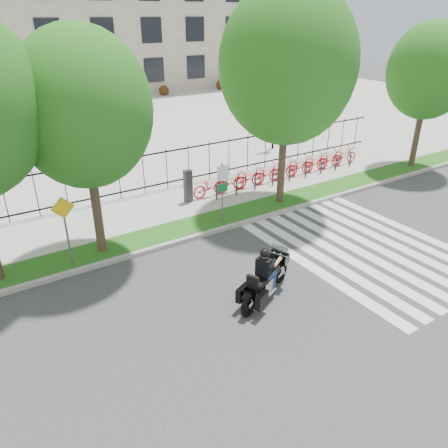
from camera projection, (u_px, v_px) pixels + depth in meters
ground at (262, 287)px, 14.00m from camera, size 120.00×120.00×0.00m
curb at (198, 236)px, 17.06m from camera, size 60.00×0.20×0.15m
grass_verge at (188, 228)px, 17.70m from camera, size 60.00×1.50×0.15m
sidewalk at (161, 207)px, 19.58m from camera, size 60.00×3.50×0.15m
plaza at (60, 128)px, 32.84m from camera, size 80.00×34.00×0.10m
crosswalk_stripes at (365, 248)px, 16.35m from camera, size 5.70×8.00×0.01m
iron_fence at (144, 173)px, 20.43m from camera, size 30.00×0.06×2.00m
lamp_post_right at (275, 99)px, 26.53m from camera, size 1.06×0.70×4.25m
street_tree_1 at (83, 109)px, 13.71m from camera, size 4.44×4.44×7.62m
street_tree_2 at (288, 65)px, 17.41m from camera, size 5.58×5.58×9.12m
street_tree_3 at (429, 71)px, 22.46m from camera, size 4.29×4.29×7.53m
bike_share_station at (283, 170)px, 22.47m from camera, size 11.11×0.87×1.50m
sign_pole_regulatory at (222, 185)px, 17.38m from camera, size 0.50×0.09×2.50m
sign_pole_warning at (65, 222)px, 14.37m from camera, size 0.78×0.09×2.49m
motorcycle_rider at (266, 278)px, 13.19m from camera, size 2.62×1.50×2.16m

